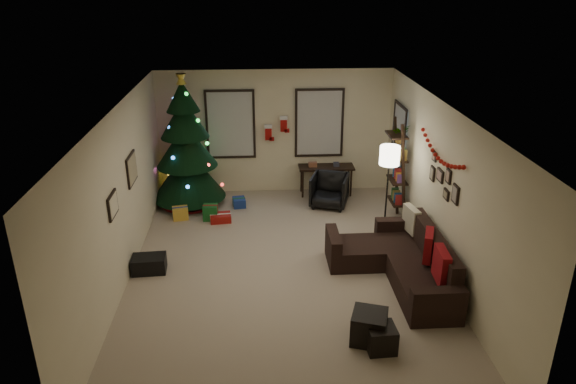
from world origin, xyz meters
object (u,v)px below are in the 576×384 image
at_px(christmas_tree, 186,150).
at_px(sofa, 402,262).
at_px(desk_chair, 329,190).
at_px(bookshelf, 398,173).
at_px(desk, 326,170).

height_order(christmas_tree, sofa, christmas_tree).
bearing_deg(sofa, christmas_tree, 139.08).
distance_m(desk_chair, bookshelf, 1.56).
bearing_deg(desk, christmas_tree, -174.20).
height_order(christmas_tree, bookshelf, christmas_tree).
xyz_separation_m(desk_chair, bookshelf, (1.21, -0.76, 0.63)).
bearing_deg(christmas_tree, bookshelf, -14.96).
distance_m(sofa, desk, 3.62).
bearing_deg(christmas_tree, sofa, -40.92).
height_order(desk, bookshelf, bookshelf).
distance_m(christmas_tree, bookshelf, 4.30).
bearing_deg(christmas_tree, desk, 5.80).
bearing_deg(desk_chair, christmas_tree, -169.15).
xyz_separation_m(sofa, desk_chair, (-0.79, 2.88, 0.08)).
relative_size(christmas_tree, desk_chair, 4.09).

